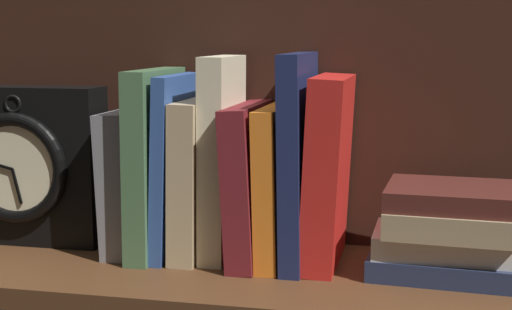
% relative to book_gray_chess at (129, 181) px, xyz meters
% --- Properties ---
extents(ground_plane, '(0.82, 0.27, 0.03)m').
position_rel_book_gray_chess_xyz_m(ground_plane, '(0.12, -0.04, -0.10)').
color(ground_plane, '#4C2D19').
extents(back_panel, '(0.82, 0.01, 0.41)m').
position_rel_book_gray_chess_xyz_m(back_panel, '(0.12, 0.09, 0.11)').
color(back_panel, black).
rests_on(back_panel, ground_plane).
extents(book_gray_chess, '(0.04, 0.13, 0.18)m').
position_rel_book_gray_chess_xyz_m(book_gray_chess, '(0.00, 0.00, 0.00)').
color(book_gray_chess, gray).
rests_on(book_gray_chess, ground_plane).
extents(book_green_romantic, '(0.03, 0.16, 0.23)m').
position_rel_book_gray_chess_xyz_m(book_green_romantic, '(0.04, 0.00, 0.03)').
color(book_green_romantic, '#476B44').
rests_on(book_green_romantic, ground_plane).
extents(book_blue_modern, '(0.03, 0.14, 0.23)m').
position_rel_book_gray_chess_xyz_m(book_blue_modern, '(0.06, 0.00, 0.02)').
color(book_blue_modern, '#2D4C8E').
rests_on(book_blue_modern, ground_plane).
extents(book_tan_shortstories, '(0.04, 0.14, 0.20)m').
position_rel_book_gray_chess_xyz_m(book_tan_shortstories, '(0.09, 0.00, 0.01)').
color(book_tan_shortstories, tan).
rests_on(book_tan_shortstories, ground_plane).
extents(book_cream_twain, '(0.03, 0.12, 0.25)m').
position_rel_book_gray_chess_xyz_m(book_cream_twain, '(0.13, 0.00, 0.03)').
color(book_cream_twain, beige).
rests_on(book_cream_twain, ground_plane).
extents(book_maroon_dawkins, '(0.04, 0.17, 0.19)m').
position_rel_book_gray_chess_xyz_m(book_maroon_dawkins, '(0.16, 0.00, 0.01)').
color(book_maroon_dawkins, maroon).
rests_on(book_maroon_dawkins, ground_plane).
extents(book_orange_pandolfini, '(0.03, 0.16, 0.19)m').
position_rel_book_gray_chess_xyz_m(book_orange_pandolfini, '(0.19, 0.00, 0.00)').
color(book_orange_pandolfini, orange).
rests_on(book_orange_pandolfini, ground_plane).
extents(book_navy_bierce, '(0.03, 0.16, 0.26)m').
position_rel_book_gray_chess_xyz_m(book_navy_bierce, '(0.22, 0.00, 0.04)').
color(book_navy_bierce, '#192147').
rests_on(book_navy_bierce, ground_plane).
extents(book_red_requiem, '(0.05, 0.15, 0.23)m').
position_rel_book_gray_chess_xyz_m(book_red_requiem, '(0.26, 0.00, 0.02)').
color(book_red_requiem, red).
rests_on(book_red_requiem, ground_plane).
extents(framed_clock, '(0.21, 0.07, 0.21)m').
position_rel_book_gray_chess_xyz_m(framed_clock, '(-0.15, 0.00, 0.01)').
color(framed_clock, black).
rests_on(framed_clock, ground_plane).
extents(book_stack_side, '(0.18, 0.14, 0.10)m').
position_rel_book_gray_chess_xyz_m(book_stack_side, '(0.40, -0.02, -0.04)').
color(book_stack_side, '#232D4C').
rests_on(book_stack_side, ground_plane).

